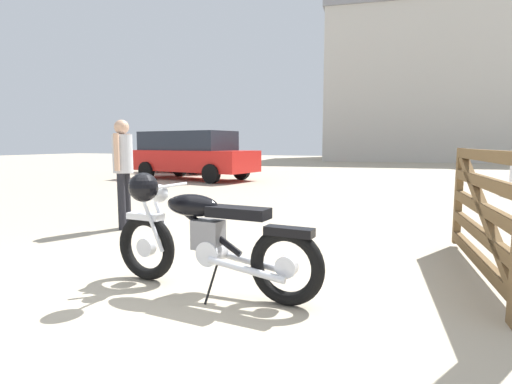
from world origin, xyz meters
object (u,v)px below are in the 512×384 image
silver_sedan_mid (184,152)px  vintage_motorcycle (203,237)px  timber_gate (493,210)px  bystander (123,162)px  white_estate_far (191,154)px

silver_sedan_mid → vintage_motorcycle: bearing=131.4°
vintage_motorcycle → silver_sedan_mid: 15.27m
timber_gate → silver_sedan_mid: (-10.30, 11.98, 0.21)m
vintage_motorcycle → bystander: size_ratio=1.25×
vintage_motorcycle → silver_sedan_mid: silver_sedan_mid is taller
timber_gate → silver_sedan_mid: bearing=35.2°
vintage_motorcycle → silver_sedan_mid: bearing=-53.6°
bystander → silver_sedan_mid: size_ratio=0.40×
vintage_motorcycle → white_estate_far: (-5.86, 10.05, 0.45)m
bystander → white_estate_far: 8.77m
bystander → white_estate_far: (-3.44, 8.06, -0.08)m
timber_gate → bystander: 4.91m
timber_gate → bystander: bystander is taller
timber_gate → silver_sedan_mid: 15.80m
vintage_motorcycle → timber_gate: timber_gate is taller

